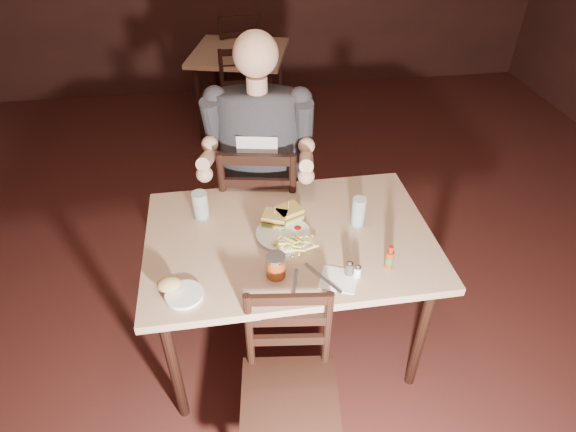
{
  "coord_description": "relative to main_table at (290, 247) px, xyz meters",
  "views": [
    {
      "loc": [
        -0.5,
        -1.76,
        2.23
      ],
      "look_at": [
        -0.24,
        -0.01,
        0.85
      ],
      "focal_mm": 30.0,
      "sensor_mm": 36.0,
      "label": 1
    }
  ],
  "objects": [
    {
      "name": "salt_shaker",
      "position": [
        0.24,
        -0.3,
        0.1
      ],
      "size": [
        0.03,
        0.03,
        0.06
      ],
      "primitive_type": null,
      "rotation": [
        0.0,
        0.0,
        0.01
      ],
      "color": "white",
      "rests_on": "main_table"
    },
    {
      "name": "fries_pile",
      "position": [
        0.01,
        -0.09,
        0.1
      ],
      "size": [
        0.23,
        0.16,
        0.04
      ],
      "primitive_type": null,
      "rotation": [
        0.0,
        0.0,
        0.01
      ],
      "color": "#E3D669",
      "rests_on": "dinner_plate"
    },
    {
      "name": "bg_chair_near",
      "position": [
        -0.07,
        2.01,
        -0.24
      ],
      "size": [
        0.42,
        0.46,
        0.91
      ],
      "primitive_type": null,
      "rotation": [
        0.0,
        0.0,
        0.0
      ],
      "color": "black",
      "rests_on": "ground"
    },
    {
      "name": "sandwich_right",
      "position": [
        0.01,
        0.12,
        0.14
      ],
      "size": [
        0.15,
        0.14,
        0.1
      ],
      "primitive_type": null,
      "rotation": [
        0.0,
        0.0,
        0.41
      ],
      "color": "tan",
      "rests_on": "dinner_plate"
    },
    {
      "name": "main_table",
      "position": [
        0.0,
        0.0,
        0.0
      ],
      "size": [
        1.34,
        0.9,
        0.77
      ],
      "rotation": [
        0.0,
        0.0,
        0.01
      ],
      "color": "tan",
      "rests_on": "ground"
    },
    {
      "name": "fork",
      "position": [
        -0.02,
        -0.3,
        0.08
      ],
      "size": [
        0.05,
        0.16,
        0.0
      ],
      "primitive_type": "cube",
      "rotation": [
        0.0,
        0.0,
        -0.23
      ],
      "color": "silver",
      "rests_on": "napkin"
    },
    {
      "name": "bg_chair_far",
      "position": [
        -0.07,
        3.11,
        -0.21
      ],
      "size": [
        0.54,
        0.57,
        0.97
      ],
      "primitive_type": null,
      "rotation": [
        0.0,
        0.0,
        3.34
      ],
      "color": "black",
      "rests_on": "ground"
    },
    {
      "name": "napkin",
      "position": [
        0.16,
        -0.31,
        0.07
      ],
      "size": [
        0.19,
        0.19,
        0.0
      ],
      "primitive_type": "cube",
      "rotation": [
        0.0,
        0.0,
        -0.39
      ],
      "color": "white",
      "rests_on": "main_table"
    },
    {
      "name": "room_shell",
      "position": [
        0.24,
        0.06,
        0.7
      ],
      "size": [
        7.0,
        7.0,
        7.0
      ],
      "color": "black",
      "rests_on": "ground"
    },
    {
      "name": "knife",
      "position": [
        0.1,
        -0.3,
        0.08
      ],
      "size": [
        0.13,
        0.2,
        0.01
      ],
      "primitive_type": "cube",
      "rotation": [
        0.0,
        0.0,
        0.54
      ],
      "color": "silver",
      "rests_on": "napkin"
    },
    {
      "name": "pepper_shaker",
      "position": [
        0.21,
        -0.29,
        0.1
      ],
      "size": [
        0.04,
        0.04,
        0.06
      ],
      "primitive_type": null,
      "rotation": [
        0.0,
        0.0,
        0.01
      ],
      "color": "#38332D",
      "rests_on": "main_table"
    },
    {
      "name": "glass_right",
      "position": [
        0.34,
        0.04,
        0.15
      ],
      "size": [
        0.07,
        0.07,
        0.15
      ],
      "primitive_type": "cylinder",
      "rotation": [
        0.0,
        0.0,
        0.01
      ],
      "color": "silver",
      "rests_on": "main_table"
    },
    {
      "name": "diner",
      "position": [
        -0.09,
        0.54,
        0.33
      ],
      "size": [
        0.67,
        0.56,
        1.03
      ],
      "primitive_type": null,
      "rotation": [
        0.0,
        0.0,
        -0.18
      ],
      "color": "#333238",
      "rests_on": "chair_far"
    },
    {
      "name": "syrup_dispenser",
      "position": [
        -0.1,
        -0.25,
        0.13
      ],
      "size": [
        0.09,
        0.09,
        0.11
      ],
      "primitive_type": null,
      "rotation": [
        0.0,
        0.0,
        0.01
      ],
      "color": "maroon",
      "rests_on": "main_table"
    },
    {
      "name": "side_plate",
      "position": [
        -0.48,
        -0.31,
        0.08
      ],
      "size": [
        0.15,
        0.15,
        0.01
      ],
      "primitive_type": "cylinder",
      "rotation": [
        0.0,
        0.0,
        0.01
      ],
      "color": "white",
      "rests_on": "main_table"
    },
    {
      "name": "glass_left",
      "position": [
        -0.4,
        0.21,
        0.14
      ],
      "size": [
        0.08,
        0.08,
        0.14
      ],
      "primitive_type": "cylinder",
      "rotation": [
        0.0,
        0.0,
        0.01
      ],
      "color": "silver",
      "rests_on": "main_table"
    },
    {
      "name": "sandwich_left",
      "position": [
        -0.06,
        0.08,
        0.13
      ],
      "size": [
        0.14,
        0.12,
        0.1
      ],
      "primitive_type": null,
      "rotation": [
        0.0,
        0.0,
        -0.37
      ],
      "color": "tan",
      "rests_on": "dinner_plate"
    },
    {
      "name": "hot_sauce",
      "position": [
        0.39,
        -0.27,
        0.13
      ],
      "size": [
        0.04,
        0.04,
        0.12
      ],
      "primitive_type": null,
      "rotation": [
        0.0,
        0.0,
        0.01
      ],
      "color": "maroon",
      "rests_on": "main_table"
    },
    {
      "name": "bread_roll",
      "position": [
        -0.54,
        -0.27,
        0.11
      ],
      "size": [
        0.1,
        0.08,
        0.06
      ],
      "primitive_type": "ellipsoid",
      "rotation": [
        0.0,
        0.0,
        0.01
      ],
      "color": "tan",
      "rests_on": "side_plate"
    },
    {
      "name": "ketchup_dollop",
      "position": [
        0.04,
        0.03,
        0.09
      ],
      "size": [
        0.04,
        0.04,
        0.01
      ],
      "primitive_type": "ellipsoid",
      "rotation": [
        0.0,
        0.0,
        0.01
      ],
      "color": "maroon",
      "rests_on": "dinner_plate"
    },
    {
      "name": "chair_near",
      "position": [
        -0.09,
        -0.63,
        -0.27
      ],
      "size": [
        0.45,
        0.48,
        0.86
      ],
      "primitive_type": null,
      "rotation": [
        0.0,
        0.0,
        -0.12
      ],
      "color": "black",
      "rests_on": "ground"
    },
    {
      "name": "chair_far",
      "position": [
        -0.08,
        0.59,
        -0.2
      ],
      "size": [
        0.54,
        0.58,
        0.99
      ],
      "primitive_type": null,
      "rotation": [
        0.0,
        0.0,
        2.96
      ],
      "color": "black",
      "rests_on": "ground"
    },
    {
      "name": "dinner_plate",
      "position": [
        -0.03,
        0.01,
        0.08
      ],
      "size": [
        0.25,
        0.25,
        0.01
      ],
      "primitive_type": "cylinder",
      "rotation": [
        0.0,
        0.0,
        0.01
      ],
      "color": "white",
      "rests_on": "main_table"
    },
    {
      "name": "bg_table",
      "position": [
        -0.07,
        2.56,
        -0.02
      ],
      "size": [
        0.98,
        0.98,
        0.77
      ],
      "rotation": [
        0.0,
        0.0,
        -0.26
      ],
      "color": "tan",
      "rests_on": "ground"
    }
  ]
}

